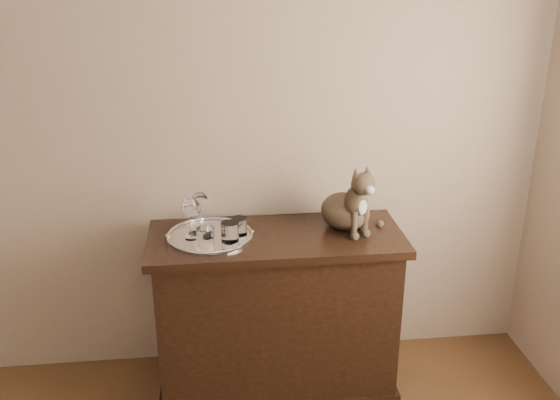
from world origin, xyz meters
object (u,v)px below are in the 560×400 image
Objects in this scene: tumbler_c at (239,226)px; wine_glass_a at (194,216)px; tray at (210,237)px; cat at (346,195)px; wine_glass_d at (200,213)px; tumbler_a at (230,232)px; wine_glass_c at (190,218)px; tumbler_b at (206,238)px; sideboard at (276,313)px.

wine_glass_a is at bearing 170.91° from tumbler_c.
wine_glass_a is (-0.07, 0.03, 0.09)m from tray.
cat reaches higher than tumbler_c.
wine_glass_d is 0.17m from tumbler_a.
wine_glass_c is 0.19m from tumbler_a.
tumbler_b is at bearing -156.89° from tumbler_a.
sideboard is 5.69× the size of wine_glass_d.
wine_glass_c is at bearing -110.23° from wine_glass_a.
cat is at bearing 13.20° from tumbler_b.
wine_glass_d is 0.62× the size of cat.
sideboard is at bearing 165.65° from cat.
wine_glass_c is at bearing -176.23° from tray.
wine_glass_d reaches higher than tumbler_a.
tumbler_c is at bearing -9.09° from wine_glass_a.
cat is at bearing 0.52° from wine_glass_a.
tumbler_a is 0.27× the size of cat.
wine_glass_d is 2.30× the size of tumbler_a.
wine_glass_c is at bearing 179.68° from sideboard.
cat is (0.72, 0.01, 0.07)m from wine_glass_a.
sideboard is 3.00× the size of tray.
cat reaches higher than wine_glass_d.
wine_glass_c is (-0.01, -0.04, 0.01)m from wine_glass_a.
wine_glass_d is at bearing 98.46° from tumbler_b.
tumbler_c is at bearing -7.31° from wine_glass_d.
wine_glass_a is (-0.38, 0.04, 0.52)m from sideboard.
tray is 1.90× the size of wine_glass_d.
wine_glass_d is 2.34× the size of tumbler_b.
sideboard is 0.50m from tumbler_c.
tumbler_c reaches higher than sideboard.
sideboard is 0.69m from cat.
sideboard is 6.12× the size of wine_glass_c.
tumbler_c is at bearing 0.15° from tray.
wine_glass_d is (0.05, 0.03, 0.01)m from wine_glass_c.
wine_glass_c is at bearing -147.78° from wine_glass_d.
wine_glass_c reaches higher than tumbler_b.
wine_glass_d reaches higher than tray.
wine_glass_c is at bearing 160.36° from tumbler_a.
tumbler_a is (0.13, -0.09, -0.06)m from wine_glass_d.
tray is at bearing 178.55° from sideboard.
tumbler_b is at bearing 170.78° from cat.
tumbler_b is (-0.11, -0.05, -0.00)m from tumbler_a.
cat reaches higher than wine_glass_c.
sideboard is 3.52× the size of cat.
wine_glass_a is at bearing 158.11° from cat.
cat reaches higher than tumbler_a.
cat is (0.51, 0.04, 0.12)m from tumbler_c.
tumbler_c is at bearing 36.72° from tumbler_b.
wine_glass_a is 1.92× the size of tumbler_a.
tumbler_a is (0.09, -0.07, 0.05)m from tray.
tray is at bearing -30.08° from wine_glass_d.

